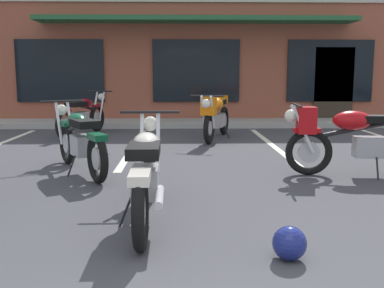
% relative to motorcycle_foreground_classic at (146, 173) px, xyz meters
% --- Properties ---
extents(ground_plane, '(80.00, 80.00, 0.00)m').
position_rel_motorcycle_foreground_classic_xyz_m(ground_plane, '(0.77, 0.95, -0.46)').
color(ground_plane, '#3D3D42').
extents(sidewalk_kerb, '(22.00, 1.80, 0.14)m').
position_rel_motorcycle_foreground_classic_xyz_m(sidewalk_kerb, '(0.77, 8.08, -0.39)').
color(sidewalk_kerb, '#A8A59E').
rests_on(sidewalk_kerb, ground_plane).
extents(brick_storefront_building, '(14.01, 7.30, 3.59)m').
position_rel_motorcycle_foreground_classic_xyz_m(brick_storefront_building, '(0.78, 11.68, 1.33)').
color(brick_storefront_building, brown).
rests_on(brick_storefront_building, ground_plane).
extents(painted_stall_lines, '(8.19, 4.80, 0.01)m').
position_rel_motorcycle_foreground_classic_xyz_m(painted_stall_lines, '(0.77, 4.48, -0.46)').
color(painted_stall_lines, silver).
rests_on(painted_stall_lines, ground_plane).
extents(motorcycle_foreground_classic, '(0.66, 2.11, 0.98)m').
position_rel_motorcycle_foreground_classic_xyz_m(motorcycle_foreground_classic, '(0.00, 0.00, 0.00)').
color(motorcycle_foreground_classic, black).
rests_on(motorcycle_foreground_classic, ground_plane).
extents(motorcycle_red_sportbike, '(0.95, 2.05, 0.98)m').
position_rel_motorcycle_foreground_classic_xyz_m(motorcycle_red_sportbike, '(1.07, 5.22, 0.07)').
color(motorcycle_red_sportbike, black).
rests_on(motorcycle_red_sportbike, ground_plane).
extents(motorcycle_silver_naked, '(0.94, 2.05, 0.98)m').
position_rel_motorcycle_foreground_classic_xyz_m(motorcycle_silver_naked, '(-1.87, 5.99, 0.00)').
color(motorcycle_silver_naked, black).
rests_on(motorcycle_silver_naked, ground_plane).
extents(motorcycle_blue_standard, '(1.27, 1.91, 0.98)m').
position_rel_motorcycle_foreground_classic_xyz_m(motorcycle_blue_standard, '(-1.08, 2.13, 0.00)').
color(motorcycle_blue_standard, black).
rests_on(motorcycle_blue_standard, ground_plane).
extents(motorcycle_green_cafe_racer, '(2.11, 0.68, 0.98)m').
position_rel_motorcycle_foreground_classic_xyz_m(motorcycle_green_cafe_racer, '(2.69, 1.83, 0.07)').
color(motorcycle_green_cafe_racer, black).
rests_on(motorcycle_green_cafe_racer, ground_plane).
extents(helmet_on_pavement, '(0.26, 0.26, 0.26)m').
position_rel_motorcycle_foreground_classic_xyz_m(helmet_on_pavement, '(1.14, -0.96, -0.33)').
color(helmet_on_pavement, navy).
rests_on(helmet_on_pavement, ground_plane).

